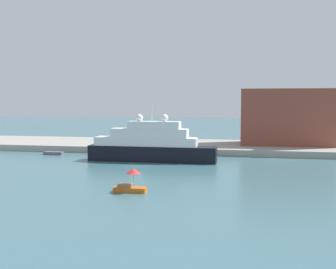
# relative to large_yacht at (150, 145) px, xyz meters

# --- Properties ---
(ground) EXTENTS (400.00, 400.00, 0.00)m
(ground) POSITION_rel_large_yacht_xyz_m (-1.01, -6.19, -3.14)
(ground) COLOR #3D6670
(quay_dock) EXTENTS (110.00, 22.36, 1.43)m
(quay_dock) POSITION_rel_large_yacht_xyz_m (-1.01, 20.99, -2.43)
(quay_dock) COLOR gray
(quay_dock) RESTS_ON ground
(large_yacht) EXTENTS (24.95, 3.81, 11.76)m
(large_yacht) POSITION_rel_large_yacht_xyz_m (0.00, 0.00, 0.00)
(large_yacht) COLOR black
(large_yacht) RESTS_ON ground
(small_motorboat) EXTENTS (4.25, 1.90, 3.13)m
(small_motorboat) POSITION_rel_large_yacht_xyz_m (3.91, -27.40, -1.99)
(small_motorboat) COLOR #C66019
(small_motorboat) RESTS_ON ground
(work_barge) EXTENTS (4.21, 1.54, 0.64)m
(work_barge) POSITION_rel_large_yacht_xyz_m (-23.02, 5.77, -2.82)
(work_barge) COLOR #595966
(work_barge) RESTS_ON ground
(harbor_building) EXTENTS (20.79, 11.32, 12.95)m
(harbor_building) POSITION_rel_large_yacht_xyz_m (27.10, 23.20, 4.76)
(harbor_building) COLOR brown
(harbor_building) RESTS_ON quay_dock
(parked_car) EXTENTS (4.56, 1.67, 1.48)m
(parked_car) POSITION_rel_large_yacht_xyz_m (-11.50, 14.57, -1.08)
(parked_car) COLOR silver
(parked_car) RESTS_ON quay_dock
(person_figure) EXTENTS (0.36, 0.36, 1.77)m
(person_figure) POSITION_rel_large_yacht_xyz_m (-6.51, 11.99, -0.89)
(person_figure) COLOR #334C8C
(person_figure) RESTS_ON quay_dock
(mooring_bollard) EXTENTS (0.49, 0.49, 0.72)m
(mooring_bollard) POSITION_rel_large_yacht_xyz_m (-4.59, 11.35, -1.35)
(mooring_bollard) COLOR black
(mooring_bollard) RESTS_ON quay_dock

